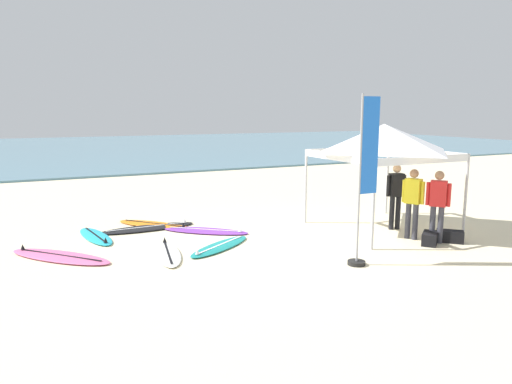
# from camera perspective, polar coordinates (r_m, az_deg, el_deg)

# --- Properties ---
(ground_plane) EXTENTS (80.00, 80.00, 0.00)m
(ground_plane) POSITION_cam_1_polar(r_m,az_deg,el_deg) (11.11, 2.07, -6.23)
(ground_plane) COLOR beige
(sea) EXTENTS (80.00, 36.00, 0.10)m
(sea) POSITION_cam_1_polar(r_m,az_deg,el_deg) (41.17, -18.47, 5.08)
(sea) COLOR #568499
(sea) RESTS_ON ground
(canopy_tent) EXTENTS (2.98, 2.98, 2.75)m
(canopy_tent) POSITION_cam_1_polar(r_m,az_deg,el_deg) (12.52, 15.27, 6.34)
(canopy_tent) COLOR #B7B7BC
(canopy_tent) RESTS_ON ground
(surfboard_teal) EXTENTS (2.00, 1.58, 0.19)m
(surfboard_teal) POSITION_cam_1_polar(r_m,az_deg,el_deg) (10.76, -4.42, -6.59)
(surfboard_teal) COLOR #19847F
(surfboard_teal) RESTS_ON ground
(surfboard_purple) EXTENTS (2.18, 1.93, 0.19)m
(surfboard_purple) POSITION_cam_1_polar(r_m,az_deg,el_deg) (12.17, -6.17, -4.69)
(surfboard_purple) COLOR purple
(surfboard_purple) RESTS_ON ground
(surfboard_cyan) EXTENTS (0.85, 2.04, 0.19)m
(surfboard_cyan) POSITION_cam_1_polar(r_m,az_deg,el_deg) (12.22, -18.91, -5.11)
(surfboard_cyan) COLOR #23B2CC
(surfboard_cyan) RESTS_ON ground
(surfboard_orange) EXTENTS (1.95, 2.13, 0.19)m
(surfboard_orange) POSITION_cam_1_polar(r_m,az_deg,el_deg) (13.03, -12.25, -3.88)
(surfboard_orange) COLOR orange
(surfboard_orange) RESTS_ON ground
(surfboard_pink) EXTENTS (2.25, 2.36, 0.19)m
(surfboard_pink) POSITION_cam_1_polar(r_m,az_deg,el_deg) (10.84, -22.75, -7.23)
(surfboard_pink) COLOR pink
(surfboard_pink) RESTS_ON ground
(surfboard_white) EXTENTS (0.84, 2.00, 0.19)m
(surfboard_white) POSITION_cam_1_polar(r_m,az_deg,el_deg) (10.39, -10.66, -7.33)
(surfboard_white) COLOR white
(surfboard_white) RESTS_ON ground
(surfboard_black) EXTENTS (2.54, 0.80, 0.19)m
(surfboard_black) POSITION_cam_1_polar(r_m,az_deg,el_deg) (12.70, -13.01, -4.27)
(surfboard_black) COLOR black
(surfboard_black) RESTS_ON ground
(person_black) EXTENTS (0.54, 0.28, 1.71)m
(person_black) POSITION_cam_1_polar(r_m,az_deg,el_deg) (12.73, 16.64, -0.02)
(person_black) COLOR black
(person_black) RESTS_ON ground
(person_red) EXTENTS (0.40, 0.45, 1.71)m
(person_red) POSITION_cam_1_polar(r_m,az_deg,el_deg) (11.72, 21.24, -1.09)
(person_red) COLOR #383842
(person_red) RESTS_ON ground
(person_yellow) EXTENTS (0.35, 0.51, 1.71)m
(person_yellow) POSITION_cam_1_polar(r_m,az_deg,el_deg) (11.87, 18.52, -0.81)
(person_yellow) COLOR #383842
(person_yellow) RESTS_ON ground
(banner_flag) EXTENTS (0.60, 0.36, 3.40)m
(banner_flag) POSITION_cam_1_polar(r_m,az_deg,el_deg) (9.51, 12.99, 0.51)
(banner_flag) COLOR #99999E
(banner_flag) RESTS_ON ground
(gear_bag_near_tent) EXTENTS (0.67, 0.63, 0.28)m
(gear_bag_near_tent) POSITION_cam_1_polar(r_m,az_deg,el_deg) (11.71, 20.38, -5.30)
(gear_bag_near_tent) COLOR black
(gear_bag_near_tent) RESTS_ON ground
(gear_bag_by_pole) EXTENTS (0.65, 0.65, 0.28)m
(gear_bag_by_pole) POSITION_cam_1_polar(r_m,az_deg,el_deg) (12.08, 22.51, -5.00)
(gear_bag_by_pole) COLOR black
(gear_bag_by_pole) RESTS_ON ground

